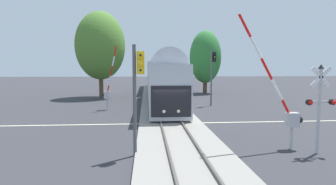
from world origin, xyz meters
name	(u,v)px	position (x,y,z in m)	size (l,w,h in m)	color
ground_plane	(170,123)	(0.00, 0.00, 0.00)	(220.00, 220.00, 0.00)	#333338
road_centre_stripe	(170,123)	(0.00, 0.00, 0.00)	(44.00, 0.20, 0.01)	beige
railway_track	(170,122)	(0.00, 0.00, 0.10)	(4.40, 80.00, 0.32)	gray
commuter_train	(158,77)	(0.00, 18.76, 2.79)	(3.04, 42.44, 5.16)	#B2B7C1
crossing_gate_near	(286,107)	(5.05, -6.68, 2.08)	(3.34, 0.40, 6.47)	#B7B7BC
crossing_signal_mast	(320,100)	(6.19, -7.51, 2.52)	(1.36, 0.44, 4.13)	#B2B2B7
crossing_gate_far	(108,90)	(-5.33, 6.68, 1.93)	(1.51, 0.40, 6.02)	#B7B7BC
traffic_signal_far_side	(213,68)	(5.21, 8.74, 3.94)	(0.53, 0.38, 5.90)	#4C4C51
traffic_signal_median	(138,82)	(-2.06, -7.15, 3.35)	(0.53, 0.38, 4.98)	#4C4C51
elm_centre_background	(205,57)	(7.51, 22.94, 5.67)	(4.89, 4.89, 9.75)	#4C3828
oak_behind_train	(100,46)	(-7.74, 17.84, 6.91)	(6.53, 6.53, 11.41)	brown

